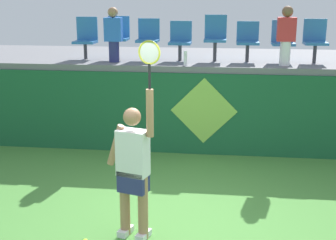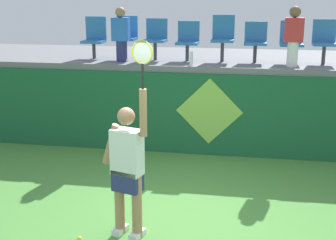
{
  "view_description": "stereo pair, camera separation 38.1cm",
  "coord_description": "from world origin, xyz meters",
  "px_view_note": "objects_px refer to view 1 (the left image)",
  "views": [
    {
      "loc": [
        0.59,
        -5.85,
        3.08
      ],
      "look_at": [
        -0.26,
        1.07,
        1.18
      ],
      "focal_mm": 51.2,
      "sensor_mm": 36.0,
      "label": 1
    },
    {
      "loc": [
        0.97,
        -5.8,
        3.08
      ],
      "look_at": [
        -0.26,
        1.07,
        1.18
      ],
      "focal_mm": 51.2,
      "sensor_mm": 36.0,
      "label": 2
    }
  ],
  "objects_px": {
    "stadium_chair_7": "(315,39)",
    "spectator_0": "(286,34)",
    "tennis_player": "(134,166)",
    "stadium_chair_0": "(86,37)",
    "spectator_1": "(113,34)",
    "stadium_chair_1": "(118,35)",
    "stadium_chair_3": "(180,39)",
    "stadium_chair_4": "(215,36)",
    "stadium_chair_2": "(148,37)",
    "water_bottle": "(185,58)",
    "stadium_chair_6": "(283,40)",
    "stadium_chair_5": "(248,39)"
  },
  "relations": [
    {
      "from": "stadium_chair_7",
      "to": "spectator_0",
      "type": "distance_m",
      "value": 0.78
    },
    {
      "from": "tennis_player",
      "to": "stadium_chair_7",
      "type": "height_order",
      "value": "stadium_chair_7"
    },
    {
      "from": "stadium_chair_0",
      "to": "spectator_0",
      "type": "bearing_deg",
      "value": -6.81
    },
    {
      "from": "spectator_1",
      "to": "stadium_chair_0",
      "type": "bearing_deg",
      "value": 149.23
    },
    {
      "from": "tennis_player",
      "to": "stadium_chair_1",
      "type": "xyz_separation_m",
      "value": [
        -1.12,
        4.22,
        1.23
      ]
    },
    {
      "from": "stadium_chair_3",
      "to": "stadium_chair_4",
      "type": "distance_m",
      "value": 0.71
    },
    {
      "from": "stadium_chair_2",
      "to": "water_bottle",
      "type": "bearing_deg",
      "value": -40.99
    },
    {
      "from": "water_bottle",
      "to": "stadium_chair_6",
      "type": "bearing_deg",
      "value": 21.1
    },
    {
      "from": "stadium_chair_7",
      "to": "spectator_1",
      "type": "relative_size",
      "value": 0.79
    },
    {
      "from": "stadium_chair_6",
      "to": "stadium_chair_5",
      "type": "bearing_deg",
      "value": -179.63
    },
    {
      "from": "stadium_chair_3",
      "to": "stadium_chair_7",
      "type": "height_order",
      "value": "stadium_chair_7"
    },
    {
      "from": "stadium_chair_2",
      "to": "stadium_chair_5",
      "type": "bearing_deg",
      "value": -0.06
    },
    {
      "from": "stadium_chair_1",
      "to": "stadium_chair_4",
      "type": "distance_m",
      "value": 1.99
    },
    {
      "from": "stadium_chair_5",
      "to": "stadium_chair_6",
      "type": "bearing_deg",
      "value": 0.37
    },
    {
      "from": "stadium_chair_4",
      "to": "stadium_chair_5",
      "type": "xyz_separation_m",
      "value": [
        0.64,
        -0.01,
        -0.07
      ]
    },
    {
      "from": "tennis_player",
      "to": "stadium_chair_5",
      "type": "xyz_separation_m",
      "value": [
        1.51,
        4.21,
        1.18
      ]
    },
    {
      "from": "stadium_chair_2",
      "to": "stadium_chair_6",
      "type": "xyz_separation_m",
      "value": [
        2.69,
        0.0,
        -0.02
      ]
    },
    {
      "from": "stadium_chair_1",
      "to": "spectator_1",
      "type": "height_order",
      "value": "spectator_1"
    },
    {
      "from": "stadium_chair_4",
      "to": "spectator_1",
      "type": "height_order",
      "value": "spectator_1"
    },
    {
      "from": "stadium_chair_0",
      "to": "stadium_chair_4",
      "type": "distance_m",
      "value": 2.67
    },
    {
      "from": "spectator_1",
      "to": "spectator_0",
      "type": "bearing_deg",
      "value": -1.26
    },
    {
      "from": "water_bottle",
      "to": "stadium_chair_6",
      "type": "distance_m",
      "value": 2.02
    },
    {
      "from": "stadium_chair_1",
      "to": "spectator_0",
      "type": "relative_size",
      "value": 0.79
    },
    {
      "from": "stadium_chair_4",
      "to": "spectator_0",
      "type": "xyz_separation_m",
      "value": [
        1.33,
        -0.47,
        0.08
      ]
    },
    {
      "from": "stadium_chair_5",
      "to": "stadium_chair_4",
      "type": "bearing_deg",
      "value": 179.32
    },
    {
      "from": "water_bottle",
      "to": "stadium_chair_7",
      "type": "height_order",
      "value": "stadium_chair_7"
    },
    {
      "from": "stadium_chair_7",
      "to": "stadium_chair_4",
      "type": "bearing_deg",
      "value": 179.92
    },
    {
      "from": "stadium_chair_1",
      "to": "stadium_chair_4",
      "type": "relative_size",
      "value": 0.96
    },
    {
      "from": "water_bottle",
      "to": "stadium_chair_7",
      "type": "xyz_separation_m",
      "value": [
        2.48,
        0.72,
        0.33
      ]
    },
    {
      "from": "stadium_chair_5",
      "to": "spectator_1",
      "type": "bearing_deg",
      "value": -171.48
    },
    {
      "from": "stadium_chair_0",
      "to": "stadium_chair_2",
      "type": "height_order",
      "value": "stadium_chair_0"
    },
    {
      "from": "water_bottle",
      "to": "stadium_chair_3",
      "type": "distance_m",
      "value": 0.79
    },
    {
      "from": "stadium_chair_6",
      "to": "stadium_chair_7",
      "type": "xyz_separation_m",
      "value": [
        0.61,
        0.0,
        0.02
      ]
    },
    {
      "from": "stadium_chair_3",
      "to": "stadium_chair_7",
      "type": "distance_m",
      "value": 2.65
    },
    {
      "from": "stadium_chair_3",
      "to": "stadium_chair_4",
      "type": "bearing_deg",
      "value": 0.45
    },
    {
      "from": "stadium_chair_5",
      "to": "spectator_1",
      "type": "xyz_separation_m",
      "value": [
        -2.63,
        -0.39,
        0.12
      ]
    },
    {
      "from": "stadium_chair_0",
      "to": "spectator_0",
      "type": "height_order",
      "value": "spectator_0"
    },
    {
      "from": "stadium_chair_2",
      "to": "spectator_0",
      "type": "height_order",
      "value": "spectator_0"
    },
    {
      "from": "tennis_player",
      "to": "stadium_chair_3",
      "type": "relative_size",
      "value": 3.23
    },
    {
      "from": "stadium_chair_3",
      "to": "stadium_chair_4",
      "type": "xyz_separation_m",
      "value": [
        0.7,
        0.01,
        0.08
      ]
    },
    {
      "from": "tennis_player",
      "to": "water_bottle",
      "type": "bearing_deg",
      "value": 84.56
    },
    {
      "from": "stadium_chair_3",
      "to": "stadium_chair_0",
      "type": "bearing_deg",
      "value": 179.76
    },
    {
      "from": "stadium_chair_1",
      "to": "stadium_chair_6",
      "type": "height_order",
      "value": "stadium_chair_1"
    },
    {
      "from": "spectator_0",
      "to": "stadium_chair_1",
      "type": "bearing_deg",
      "value": 171.93
    },
    {
      "from": "stadium_chair_5",
      "to": "stadium_chair_6",
      "type": "relative_size",
      "value": 0.97
    },
    {
      "from": "tennis_player",
      "to": "stadium_chair_3",
      "type": "bearing_deg",
      "value": 87.73
    },
    {
      "from": "stadium_chair_5",
      "to": "spectator_1",
      "type": "distance_m",
      "value": 2.66
    },
    {
      "from": "tennis_player",
      "to": "spectator_0",
      "type": "xyz_separation_m",
      "value": [
        2.2,
        3.75,
        1.33
      ]
    },
    {
      "from": "stadium_chair_0",
      "to": "stadium_chair_3",
      "type": "bearing_deg",
      "value": -0.24
    },
    {
      "from": "stadium_chair_0",
      "to": "stadium_chair_2",
      "type": "distance_m",
      "value": 1.31
    }
  ]
}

